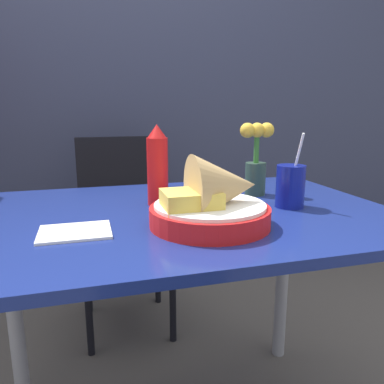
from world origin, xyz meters
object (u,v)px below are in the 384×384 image
(ketchup_bottle, at_px, (158,166))
(flower_vase, at_px, (256,159))
(chair_far_window, at_px, (122,215))
(food_basket, at_px, (215,201))
(drink_cup, at_px, (290,187))

(ketchup_bottle, distance_m, flower_vase, 0.32)
(chair_far_window, relative_size, ketchup_bottle, 3.97)
(flower_vase, bearing_deg, chair_far_window, 117.32)
(food_basket, bearing_deg, chair_far_window, 97.70)
(food_basket, bearing_deg, drink_cup, 21.49)
(food_basket, relative_size, ketchup_bottle, 1.25)
(chair_far_window, height_order, food_basket, food_basket)
(chair_far_window, bearing_deg, flower_vase, -62.68)
(chair_far_window, distance_m, flower_vase, 0.85)
(food_basket, distance_m, flower_vase, 0.36)
(chair_far_window, xyz_separation_m, food_basket, (0.13, -0.96, 0.29))
(ketchup_bottle, bearing_deg, chair_far_window, 93.02)
(chair_far_window, relative_size, flower_vase, 3.97)
(food_basket, height_order, drink_cup, drink_cup)
(food_basket, height_order, flower_vase, flower_vase)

